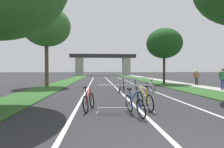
{
  "coord_description": "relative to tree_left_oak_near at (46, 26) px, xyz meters",
  "views": [
    {
      "loc": [
        -1.66,
        -2.99,
        1.6
      ],
      "look_at": [
        0.52,
        25.02,
        1.01
      ],
      "focal_mm": 29.64,
      "sensor_mm": 36.0,
      "label": 1
    }
  ],
  "objects": [
    {
      "name": "lane_stripe_left_lane",
      "position": [
        3.94,
        4.06,
        -5.73
      ],
      "size": [
        0.14,
        38.01,
        0.01
      ],
      "primitive_type": "cube",
      "color": "silver",
      "rests_on": "ground"
    },
    {
      "name": "crowd_barrier_second",
      "position": [
        7.9,
        -4.35,
        -5.21
      ],
      "size": [
        2.19,
        0.5,
        1.05
      ],
      "rotation": [
        0.0,
        0.0,
        0.03
      ],
      "color": "#ADADB2",
      "rests_on": "ground"
    },
    {
      "name": "grass_verge_right",
      "position": [
        12.39,
        11.94,
        -5.71
      ],
      "size": [
        2.57,
        65.7,
        0.05
      ],
      "primitive_type": "cube",
      "color": "#2D5B26",
      "rests_on": "ground"
    },
    {
      "name": "tree_left_oak_near",
      "position": [
        0.0,
        0.0,
        0.0
      ],
      "size": [
        4.51,
        4.51,
        7.67
      ],
      "color": "brown",
      "rests_on": "ground"
    },
    {
      "name": "bicycle_silver_6",
      "position": [
        8.9,
        -3.94,
        -5.39
      ],
      "size": [
        0.55,
        1.58,
        0.87
      ],
      "rotation": [
        0.0,
        0.0,
        0.15
      ],
      "color": "black",
      "rests_on": "ground"
    },
    {
      "name": "pedestrian_with_backpack",
      "position": [
        14.93,
        0.24,
        -4.74
      ],
      "size": [
        0.59,
        0.32,
        1.62
      ],
      "rotation": [
        0.0,
        0.0,
        3.27
      ],
      "color": "#262628",
      "rests_on": "ground"
    },
    {
      "name": "bicycle_red_1",
      "position": [
        4.47,
        -10.62,
        -5.36
      ],
      "size": [
        0.47,
        1.61,
        0.98
      ],
      "rotation": [
        0.0,
        0.0,
        -0.21
      ],
      "color": "black",
      "rests_on": "ground"
    },
    {
      "name": "bicycle_black_2",
      "position": [
        6.8,
        -3.97,
        -5.36
      ],
      "size": [
        0.55,
        1.73,
        0.95
      ],
      "rotation": [
        0.0,
        0.0,
        -0.16
      ],
      "color": "black",
      "rests_on": "ground"
    },
    {
      "name": "bicycle_yellow_0",
      "position": [
        6.74,
        -10.54,
        -5.35
      ],
      "size": [
        0.55,
        1.73,
        0.99
      ],
      "rotation": [
        0.0,
        0.0,
        0.14
      ],
      "color": "black",
      "rests_on": "ground"
    },
    {
      "name": "lane_stripe_center",
      "position": [
        6.48,
        4.06,
        -5.73
      ],
      "size": [
        0.14,
        38.01,
        0.01
      ],
      "primitive_type": "cube",
      "color": "silver",
      "rests_on": "ground"
    },
    {
      "name": "pedestrian_waiting",
      "position": [
        14.65,
        -4.17,
        -4.67
      ],
      "size": [
        0.63,
        0.35,
        1.75
      ],
      "rotation": [
        0.0,
        0.0,
        3.0
      ],
      "color": "navy",
      "rests_on": "ground"
    },
    {
      "name": "lane_stripe_right_lane",
      "position": [
        9.03,
        4.06,
        -5.73
      ],
      "size": [
        0.14,
        38.01,
        0.01
      ],
      "primitive_type": "cube",
      "color": "silver",
      "rests_on": "ground"
    },
    {
      "name": "bicycle_teal_5",
      "position": [
        7.77,
        -3.9,
        -5.36
      ],
      "size": [
        0.47,
        1.63,
        0.97
      ],
      "rotation": [
        0.0,
        0.0,
        -0.13
      ],
      "color": "black",
      "rests_on": "ground"
    },
    {
      "name": "bicycle_white_3",
      "position": [
        6.43,
        -4.82,
        -5.35
      ],
      "size": [
        0.64,
        1.75,
        0.93
      ],
      "rotation": [
        0.0,
        0.0,
        -0.18
      ],
      "color": "black",
      "rests_on": "ground"
    },
    {
      "name": "grass_verge_left",
      "position": [
        0.58,
        11.94,
        -5.71
      ],
      "size": [
        2.57,
        65.7,
        0.05
      ],
      "primitive_type": "cube",
      "color": "#2D5B26",
      "rests_on": "ground"
    },
    {
      "name": "tree_right_pine_near",
      "position": [
        12.36,
        2.54,
        -1.11
      ],
      "size": [
        4.01,
        4.01,
        6.34
      ],
      "color": "#3D2D1E",
      "rests_on": "ground"
    },
    {
      "name": "overpass_bridge",
      "position": [
        6.48,
        39.36,
        -1.34
      ],
      "size": [
        20.22,
        3.0,
        6.52
      ],
      "color": "#2D2D30",
      "rests_on": "ground"
    },
    {
      "name": "bicycle_blue_4",
      "position": [
        6.11,
        -11.53,
        -5.36
      ],
      "size": [
        0.51,
        1.7,
        0.96
      ],
      "rotation": [
        0.0,
        0.0,
        3.36
      ],
      "color": "black",
      "rests_on": "ground"
    },
    {
      "name": "crowd_barrier_nearest",
      "position": [
        5.87,
        -11.11,
        -5.21
      ],
      "size": [
        2.2,
        0.54,
        1.05
      ],
      "rotation": [
        0.0,
        0.0,
        -0.05
      ],
      "color": "#ADADB2",
      "rests_on": "ground"
    },
    {
      "name": "sidewalk_path_right",
      "position": [
        14.49,
        11.94,
        -5.69
      ],
      "size": [
        1.64,
        65.7,
        0.08
      ],
      "primitive_type": "cube",
      "color": "#ADA89E",
      "rests_on": "ground"
    }
  ]
}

